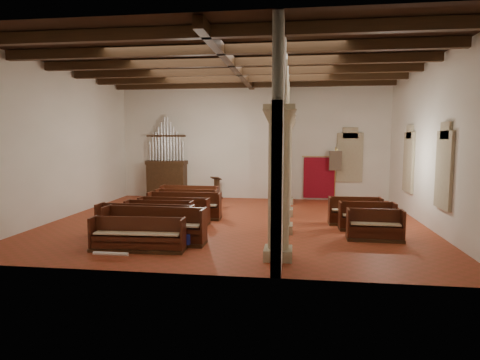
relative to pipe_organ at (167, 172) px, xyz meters
name	(u,v)px	position (x,y,z in m)	size (l,w,h in m)	color
floor	(236,222)	(4.50, -5.50, -1.37)	(14.00, 14.00, 0.00)	#953820
ceiling	(236,62)	(4.50, -5.50, 4.63)	(14.00, 14.00, 0.00)	black
wall_back	(252,142)	(4.50, 0.50, 1.63)	(14.00, 0.02, 6.00)	white
wall_front	(198,148)	(4.50, -11.50, 1.63)	(14.00, 0.02, 6.00)	white
wall_left	(63,143)	(-2.50, -5.50, 1.63)	(0.02, 12.00, 6.00)	white
wall_right	(431,144)	(11.50, -5.50, 1.63)	(0.02, 12.00, 6.00)	white
ceiling_beams	(236,67)	(4.50, -5.50, 4.45)	(13.80, 11.80, 0.30)	#3B2312
arcade	(284,128)	(6.30, -5.50, 2.19)	(0.90, 11.90, 6.00)	tan
window_right_a	(445,170)	(11.48, -7.00, 0.83)	(0.03, 1.00, 2.20)	#2E6754
window_right_b	(410,162)	(11.48, -3.00, 0.83)	(0.03, 1.00, 2.20)	#2E6754
window_back	(350,158)	(9.50, 0.48, 0.83)	(1.00, 0.03, 2.20)	#2E6754
pipe_organ	(167,172)	(0.00, 0.00, 0.00)	(2.10, 0.85, 4.40)	#3B2312
lectern	(217,190)	(2.70, -0.01, -0.88)	(0.59, 0.62, 1.20)	#321F10
dossal_curtain	(319,177)	(8.00, 0.42, -0.21)	(1.80, 0.07, 2.17)	maroon
processional_banner	(335,185)	(8.75, -0.01, -0.53)	(0.63, 0.80, 2.75)	#3B2312
hymnal_box_a	(185,239)	(3.54, -9.26, -1.13)	(0.29, 0.23, 0.29)	navy
hymnal_box_b	(176,226)	(2.74, -7.55, -1.12)	(0.30, 0.24, 0.30)	navy
hymnal_box_c	(202,213)	(3.17, -5.42, -1.09)	(0.35, 0.29, 0.35)	navy
tube_heater_a	(111,254)	(1.88, -10.66, -1.21)	(0.10, 0.10, 0.97)	white
tube_heater_b	(142,239)	(2.14, -9.13, -1.21)	(0.10, 0.10, 1.04)	silver
nave_pew_0	(138,240)	(2.28, -9.76, -1.06)	(2.74, 0.75, 0.96)	#3B2312
nave_pew_1	(155,231)	(2.48, -8.91, -1.00)	(3.19, 0.82, 1.11)	#3B2312
nave_pew_2	(145,226)	(1.89, -8.19, -1.02)	(3.23, 0.79, 1.06)	#3B2312
nave_pew_3	(159,219)	(1.90, -6.81, -1.05)	(2.47, 0.68, 0.97)	#3B2312
nave_pew_4	(174,215)	(2.26, -6.18, -1.05)	(2.69, 0.76, 0.99)	#3B2312
nave_pew_5	(184,210)	(2.38, -5.18, -1.03)	(2.93, 0.73, 1.05)	#3B2312
nave_pew_6	(187,205)	(2.16, -4.04, -1.04)	(2.65, 0.72, 1.01)	#3B2312
nave_pew_7	(190,201)	(1.98, -2.85, -1.03)	(2.70, 0.80, 1.03)	#3B2312
aisle_pew_0	(375,230)	(9.25, -7.64, -1.04)	(1.75, 0.71, 0.98)	#3B2312
aisle_pew_1	(367,221)	(9.25, -6.25, -1.04)	(1.93, 0.71, 0.99)	#3B2312
aisle_pew_2	(355,215)	(8.96, -5.40, -1.03)	(1.94, 0.73, 1.03)	#3B2312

